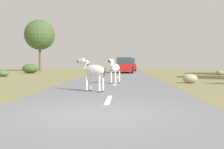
% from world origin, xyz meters
% --- Properties ---
extents(ground_plane, '(90.00, 90.00, 0.00)m').
position_xyz_m(ground_plane, '(0.00, 0.00, 0.00)').
color(ground_plane, olive).
extents(road, '(6.00, 64.00, 0.05)m').
position_xyz_m(road, '(0.18, 0.00, 0.03)').
color(road, slate).
rests_on(road, ground_plane).
extents(lane_markings, '(0.16, 56.00, 0.01)m').
position_xyz_m(lane_markings, '(0.18, -1.00, 0.05)').
color(lane_markings, silver).
rests_on(lane_markings, road).
extents(zebra_0, '(0.74, 1.48, 1.45)m').
position_xyz_m(zebra_0, '(0.14, 8.30, 0.91)').
color(zebra_0, silver).
rests_on(zebra_0, road).
extents(zebra_1, '(1.37, 0.95, 1.41)m').
position_xyz_m(zebra_1, '(-0.61, 4.32, 0.89)').
color(zebra_1, silver).
rests_on(zebra_1, road).
extents(car_0, '(2.11, 4.39, 1.74)m').
position_xyz_m(car_0, '(0.69, 22.83, 0.85)').
color(car_0, red).
rests_on(car_0, road).
extents(car_1, '(2.23, 4.44, 1.74)m').
position_xyz_m(car_1, '(1.21, 29.47, 0.85)').
color(car_1, red).
rests_on(car_1, road).
extents(tree_0, '(4.19, 4.19, 7.16)m').
position_xyz_m(tree_0, '(-11.10, 29.05, 5.05)').
color(tree_0, brown).
rests_on(tree_0, ground_plane).
extents(bush_1, '(1.79, 1.61, 1.08)m').
position_xyz_m(bush_1, '(-9.92, 22.18, 0.54)').
color(bush_1, '#425B2D').
rests_on(bush_1, ground_plane).
extents(bush_2, '(0.95, 0.85, 0.57)m').
position_xyz_m(bush_2, '(-9.86, 15.58, 0.28)').
color(bush_2, '#4C7038').
rests_on(bush_2, ground_plane).
extents(rock_1, '(0.89, 0.73, 0.55)m').
position_xyz_m(rock_1, '(4.62, 9.32, 0.28)').
color(rock_1, '#A89E8C').
rests_on(rock_1, ground_plane).
extents(rock_3, '(0.74, 0.73, 0.48)m').
position_xyz_m(rock_3, '(9.94, 19.03, 0.24)').
color(rock_3, gray).
rests_on(rock_3, ground_plane).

